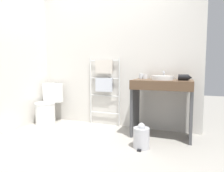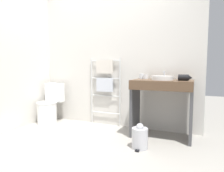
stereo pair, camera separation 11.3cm
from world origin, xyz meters
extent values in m
plane|color=#A8A399|center=(0.00, 0.00, 0.00)|extent=(12.00, 12.00, 0.00)
cube|color=silver|center=(0.00, 1.26, 1.31)|extent=(3.08, 0.12, 2.62)
cube|color=silver|center=(-1.48, 0.60, 1.31)|extent=(0.12, 1.80, 2.62)
cylinder|color=white|center=(-1.16, 0.80, 0.19)|extent=(0.35, 0.35, 0.39)
cylinder|color=white|center=(-1.16, 0.80, 0.40)|extent=(0.37, 0.37, 0.02)
cube|color=white|center=(-1.16, 1.03, 0.57)|extent=(0.36, 0.15, 0.36)
cylinder|color=silver|center=(-1.16, 1.03, 0.75)|extent=(0.05, 0.05, 0.01)
cylinder|color=silver|center=(-0.40, 1.17, 0.61)|extent=(0.02, 0.02, 1.23)
cylinder|color=silver|center=(0.16, 1.17, 0.61)|extent=(0.02, 0.02, 1.23)
cylinder|color=silver|center=(-0.12, 1.17, 0.22)|extent=(0.57, 0.02, 0.02)
cylinder|color=silver|center=(-0.12, 1.17, 0.54)|extent=(0.57, 0.02, 0.02)
cylinder|color=silver|center=(-0.12, 1.17, 0.86)|extent=(0.57, 0.02, 0.02)
cylinder|color=silver|center=(-0.12, 1.17, 1.18)|extent=(0.57, 0.02, 0.02)
cube|color=silver|center=(-0.12, 1.14, 1.07)|extent=(0.32, 0.04, 0.24)
cube|color=silver|center=(-0.12, 1.14, 0.74)|extent=(0.32, 0.04, 0.25)
cube|color=brown|center=(0.94, 0.91, 0.86)|extent=(0.88, 0.54, 0.03)
cube|color=brown|center=(0.94, 0.65, 0.79)|extent=(0.88, 0.02, 0.10)
cube|color=#4C4C4F|center=(0.52, 0.91, 0.42)|extent=(0.04, 0.46, 0.84)
cube|color=#4C4C4F|center=(1.36, 0.91, 0.42)|extent=(0.04, 0.46, 0.84)
cylinder|color=white|center=(0.94, 0.91, 0.90)|extent=(0.33, 0.33, 0.06)
cylinder|color=silver|center=(0.94, 0.91, 0.93)|extent=(0.27, 0.27, 0.01)
cylinder|color=silver|center=(0.94, 1.10, 0.94)|extent=(0.02, 0.02, 0.13)
cylinder|color=silver|center=(0.94, 1.06, 0.99)|extent=(0.02, 0.09, 0.02)
cylinder|color=white|center=(0.57, 1.10, 0.92)|extent=(0.07, 0.07, 0.08)
cylinder|color=white|center=(0.65, 1.05, 0.91)|extent=(0.07, 0.07, 0.08)
cylinder|color=black|center=(1.24, 0.86, 0.92)|extent=(0.14, 0.09, 0.09)
cone|color=black|center=(1.33, 0.86, 0.92)|extent=(0.05, 0.07, 0.07)
cube|color=black|center=(1.20, 0.95, 0.92)|extent=(0.05, 0.11, 0.06)
cylinder|color=silver|center=(0.75, 0.36, 0.13)|extent=(0.21, 0.21, 0.27)
sphere|color=silver|center=(0.75, 0.36, 0.29)|extent=(0.10, 0.10, 0.10)
cube|color=black|center=(0.75, 0.24, 0.01)|extent=(0.05, 0.04, 0.02)
cube|color=silver|center=(-1.09, 0.23, 0.01)|extent=(0.56, 0.36, 0.01)
camera|label=1|loc=(1.30, -2.16, 1.06)|focal=32.00mm
camera|label=2|loc=(1.40, -2.11, 1.06)|focal=32.00mm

